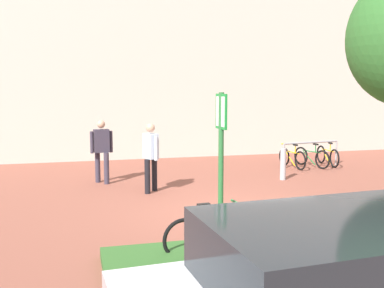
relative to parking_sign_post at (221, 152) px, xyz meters
name	(u,v)px	position (x,y,z in m)	size (l,w,h in m)	color
ground_plane	(234,212)	(1.10, 2.48, -1.66)	(60.00, 60.00, 0.00)	brown
building_facade	(161,21)	(1.10, 10.63, 3.34)	(28.00, 1.20, 10.00)	beige
planter_strip	(322,245)	(1.73, 0.00, -1.58)	(7.00, 1.10, 0.16)	#336028
parking_sign_post	(221,152)	(0.00, 0.00, 0.00)	(0.08, 0.36, 2.54)	#2D7238
bike_at_sign	(215,234)	(-0.04, 0.16, -1.31)	(1.68, 0.42, 0.86)	black
bike_rack_cluster	(311,156)	(5.37, 7.08, -1.31)	(2.09, 1.69, 0.83)	#99999E
bollard_steel	(283,164)	(3.56, 5.33, -1.21)	(0.16, 0.16, 0.90)	#ADADB2
person_suited_navy	(102,147)	(-1.40, 6.14, -0.67)	(0.61, 0.42, 1.72)	#383342
person_casual_tan	(151,153)	(-0.29, 4.74, -0.67)	(0.36, 0.58, 1.72)	black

